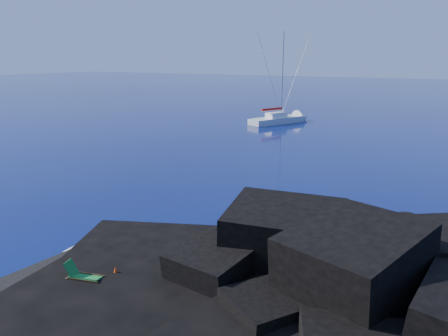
% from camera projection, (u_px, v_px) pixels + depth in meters
% --- Properties ---
extents(ground, '(400.00, 400.00, 0.00)m').
position_uv_depth(ground, '(26.00, 273.00, 19.55)').
color(ground, '#03073A').
rests_on(ground, ground).
extents(headland, '(24.00, 24.00, 3.60)m').
position_uv_depth(headland, '(331.00, 322.00, 15.93)').
color(headland, black).
rests_on(headland, ground).
extents(beach, '(9.08, 6.86, 0.70)m').
position_uv_depth(beach, '(108.00, 294.00, 17.84)').
color(beach, black).
rests_on(beach, ground).
extents(surf_foam, '(10.00, 8.00, 0.06)m').
position_uv_depth(surf_foam, '(181.00, 254.00, 21.41)').
color(surf_foam, white).
rests_on(surf_foam, ground).
extents(sailboat, '(7.42, 12.27, 12.89)m').
position_uv_depth(sailboat, '(278.00, 123.00, 63.52)').
color(sailboat, silver).
rests_on(sailboat, ground).
extents(deck_chair, '(1.59, 0.99, 1.02)m').
position_uv_depth(deck_chair, '(85.00, 273.00, 17.80)').
color(deck_chair, '#1B7A2F').
rests_on(deck_chair, beach).
extents(towel, '(1.84, 1.02, 0.05)m').
position_uv_depth(towel, '(61.00, 280.00, 18.18)').
color(towel, white).
rests_on(towel, beach).
extents(sunbather, '(1.71, 0.67, 0.27)m').
position_uv_depth(sunbather, '(60.00, 277.00, 18.15)').
color(sunbather, tan).
rests_on(sunbather, towel).
extents(marker_cone, '(0.36, 0.36, 0.53)m').
position_uv_depth(marker_cone, '(116.00, 272.00, 18.32)').
color(marker_cone, '#EC420C').
rests_on(marker_cone, beach).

